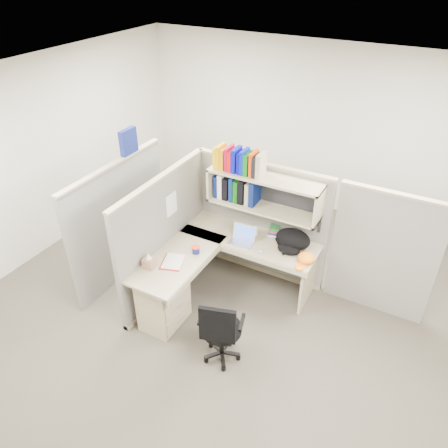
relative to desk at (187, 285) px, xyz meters
The scene contains 14 objects.
ground 0.66m from the desk, 35.01° to the left, with size 6.00×6.00×0.00m, color #38332B.
room_shell 1.28m from the desk, 35.01° to the left, with size 6.00×6.00×6.00m.
cubicle 0.88m from the desk, 86.86° to the left, with size 3.79×1.84×1.95m.
desk is the anchor object (origin of this frame).
laptop 0.89m from the desk, 63.31° to the left, with size 0.29×0.29×0.21m, color silver, non-canonical shape.
backpack 1.35m from the desk, 42.33° to the left, with size 0.43×0.33×0.25m, color black, non-canonical shape.
orange_cap 1.44m from the desk, 31.66° to the left, with size 0.20×0.23×0.11m, color orange, non-canonical shape.
snack_canister 0.43m from the desk, 95.84° to the left, with size 0.10×0.10×0.09m.
tissue_box 0.57m from the desk, 148.58° to the right, with size 0.12×0.12×0.19m, color #A5765D, non-canonical shape.
mouse 0.97m from the desk, 44.52° to the left, with size 0.08×0.05×0.03m, color #819BB7.
paper_cup 1.11m from the desk, 66.14° to the left, with size 0.07×0.07×0.10m, color silver.
book_stack 1.32m from the desk, 60.40° to the left, with size 0.15×0.21×0.10m, color gray, non-canonical shape.
loose_paper 0.34m from the desk, behind, with size 0.22×0.30×0.00m, color silver, non-canonical shape.
task_chair 0.85m from the desk, 32.56° to the right, with size 0.51×0.48×0.90m.
Camera 1 is at (1.86, -3.54, 3.87)m, focal length 35.00 mm.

